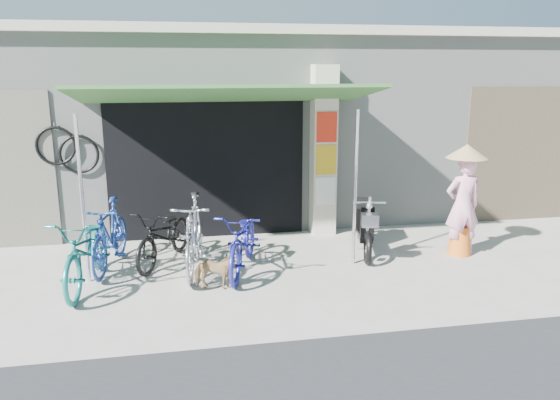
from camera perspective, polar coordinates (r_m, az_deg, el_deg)
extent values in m
plane|color=#ABA79B|center=(7.66, 2.89, -8.98)|extent=(80.00, 80.00, 0.00)
cube|color=#A0A69E|center=(12.14, -2.66, 8.00)|extent=(12.00, 5.00, 3.50)
cube|color=beige|center=(12.10, -2.76, 16.65)|extent=(12.30, 5.30, 0.16)
cube|color=black|center=(9.61, -7.63, 3.38)|extent=(3.40, 0.06, 2.50)
cube|color=black|center=(9.77, -7.50, -0.66)|extent=(3.06, 0.04, 1.10)
torus|color=black|center=(9.65, -20.26, 4.50)|extent=(0.65, 0.05, 0.65)
cylinder|color=silver|center=(9.63, -20.40, 6.40)|extent=(0.02, 0.02, 0.12)
torus|color=black|center=(9.69, -22.38, 5.25)|extent=(0.65, 0.05, 0.65)
cylinder|color=silver|center=(9.68, -22.53, 7.14)|extent=(0.02, 0.02, 0.12)
cube|color=beige|center=(9.76, 4.51, 5.10)|extent=(0.42, 0.42, 3.00)
cube|color=red|center=(9.49, 4.91, 7.59)|extent=(0.36, 0.02, 0.52)
cube|color=gold|center=(9.57, 4.84, 4.20)|extent=(0.36, 0.02, 0.52)
cube|color=white|center=(9.68, 4.78, 0.92)|extent=(0.36, 0.02, 0.50)
cube|color=#32632C|center=(8.56, -5.51, 10.95)|extent=(4.60, 1.88, 0.35)
cylinder|color=silver|center=(7.93, -19.95, -0.03)|extent=(0.05, 0.05, 2.36)
cylinder|color=silver|center=(8.23, 7.87, 1.15)|extent=(0.05, 0.05, 2.36)
cube|color=brown|center=(11.69, 24.42, 4.35)|extent=(2.60, 0.06, 2.60)
imported|color=#1A7771|center=(7.94, -19.50, -4.97)|extent=(0.91, 2.03, 1.03)
imported|color=#22429C|center=(8.52, -17.36, -3.54)|extent=(0.78, 1.78, 1.03)
imported|color=black|center=(8.56, -11.96, -3.64)|extent=(1.26, 1.78, 0.89)
imported|color=silver|center=(8.09, -8.99, -3.62)|extent=(0.78, 1.93, 1.13)
imported|color=navy|center=(8.03, -3.83, -4.26)|extent=(1.14, 1.93, 0.96)
imported|color=#95724F|center=(7.51, -6.85, -7.44)|extent=(0.65, 0.42, 0.51)
torus|color=black|center=(8.48, 9.14, -5.03)|extent=(0.20, 0.51, 0.51)
torus|color=black|center=(9.66, 8.39, -2.68)|extent=(0.20, 0.51, 0.51)
cube|color=black|center=(9.04, 8.76, -3.35)|extent=(0.42, 0.93, 0.10)
cube|color=black|center=(9.31, 8.61, -1.51)|extent=(0.37, 0.57, 0.32)
cube|color=black|center=(9.26, 8.65, -0.31)|extent=(0.35, 0.56, 0.09)
cube|color=black|center=(8.56, 9.10, -2.47)|extent=(0.23, 0.14, 0.54)
cylinder|color=silver|center=(8.30, 9.31, -0.25)|extent=(0.49, 0.15, 0.03)
cube|color=silver|center=(8.20, 9.38, -2.09)|extent=(0.29, 0.24, 0.19)
imported|color=#F8A7C6|center=(9.14, 18.55, -0.59)|extent=(0.60, 0.40, 1.61)
cone|color=orange|center=(9.29, 18.28, -4.04)|extent=(0.38, 0.38, 0.46)
cone|color=tan|center=(8.98, 18.97, 4.85)|extent=(0.64, 0.64, 0.22)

